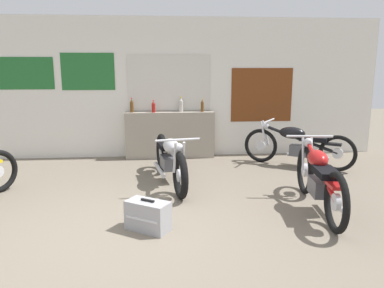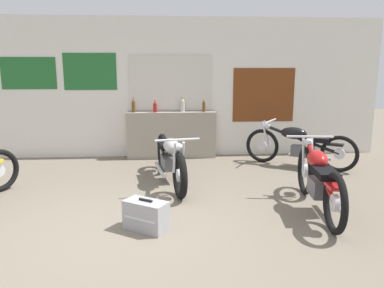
% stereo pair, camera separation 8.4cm
% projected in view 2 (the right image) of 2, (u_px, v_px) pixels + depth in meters
% --- Properties ---
extents(ground_plane, '(24.00, 24.00, 0.00)m').
position_uv_depth(ground_plane, '(117.00, 235.00, 4.13)').
color(ground_plane, '#706656').
extents(wall_back, '(10.00, 0.07, 2.80)m').
position_uv_depth(wall_back, '(139.00, 88.00, 7.55)').
color(wall_back, silver).
rests_on(wall_back, ground_plane).
extents(sill_counter, '(1.79, 0.28, 0.94)m').
position_uv_depth(sill_counter, '(172.00, 135.00, 7.61)').
color(sill_counter, gray).
rests_on(sill_counter, ground_plane).
extents(bottle_leftmost, '(0.07, 0.07, 0.29)m').
position_uv_depth(bottle_leftmost, '(133.00, 106.00, 7.43)').
color(bottle_leftmost, '#5B3814').
rests_on(bottle_leftmost, sill_counter).
extents(bottle_left_center, '(0.07, 0.07, 0.24)m').
position_uv_depth(bottle_left_center, '(155.00, 107.00, 7.44)').
color(bottle_left_center, maroon).
rests_on(bottle_left_center, sill_counter).
extents(bottle_center, '(0.09, 0.09, 0.30)m').
position_uv_depth(bottle_center, '(183.00, 105.00, 7.55)').
color(bottle_center, '#B7B2A8').
rests_on(bottle_center, sill_counter).
extents(bottle_right_center, '(0.06, 0.06, 0.27)m').
position_uv_depth(bottle_right_center, '(204.00, 106.00, 7.51)').
color(bottle_right_center, '#5B3814').
rests_on(bottle_right_center, sill_counter).
extents(motorcycle_silver, '(0.68, 2.14, 0.83)m').
position_uv_depth(motorcycle_silver, '(170.00, 158.00, 5.92)').
color(motorcycle_silver, black).
rests_on(motorcycle_silver, ground_plane).
extents(motorcycle_black, '(1.76, 1.20, 0.84)m').
position_uv_depth(motorcycle_black, '(299.00, 145.00, 6.89)').
color(motorcycle_black, black).
rests_on(motorcycle_black, ground_plane).
extents(motorcycle_red, '(0.64, 2.02, 0.89)m').
position_uv_depth(motorcycle_red, '(319.00, 179.00, 4.76)').
color(motorcycle_red, black).
rests_on(motorcycle_red, ground_plane).
extents(hard_case_silver, '(0.55, 0.48, 0.36)m').
position_uv_depth(hard_case_silver, '(146.00, 215.00, 4.24)').
color(hard_case_silver, '#9E9EA3').
rests_on(hard_case_silver, ground_plane).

